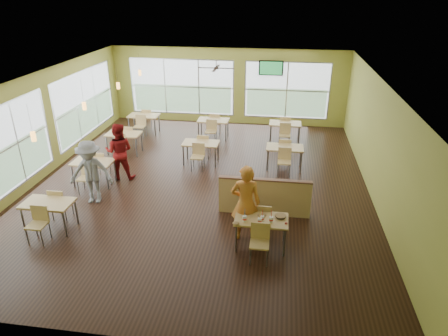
{
  "coord_description": "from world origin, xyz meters",
  "views": [
    {
      "loc": [
        2.26,
        -10.74,
        5.57
      ],
      "look_at": [
        0.83,
        -0.87,
        0.96
      ],
      "focal_mm": 32.0,
      "sensor_mm": 36.0,
      "label": 1
    }
  ],
  "objects": [
    {
      "name": "food_basket",
      "position": [
        2.42,
        -2.89,
        0.78
      ],
      "size": [
        0.26,
        0.26,
        0.06
      ],
      "color": "black",
      "rests_on": "main_table"
    },
    {
      "name": "man_plaid",
      "position": [
        1.61,
        -2.71,
        0.96
      ],
      "size": [
        0.74,
        0.52,
        1.91
      ],
      "primitive_type": "imported",
      "rotation": [
        0.0,
        0.0,
        3.23
      ],
      "color": "#D54917",
      "rests_on": "floor"
    },
    {
      "name": "wrapper_left",
      "position": [
        1.45,
        -3.3,
        0.77
      ],
      "size": [
        0.18,
        0.17,
        0.04
      ],
      "primitive_type": "ellipsoid",
      "rotation": [
        0.0,
        0.0,
        0.15
      ],
      "color": "tan",
      "rests_on": "main_table"
    },
    {
      "name": "wrapper_mid",
      "position": [
        2.0,
        -2.88,
        0.78
      ],
      "size": [
        0.24,
        0.23,
        0.05
      ],
      "primitive_type": "ellipsoid",
      "rotation": [
        0.0,
        0.0,
        0.23
      ],
      "color": "tan",
      "rests_on": "main_table"
    },
    {
      "name": "dining_tables",
      "position": [
        -1.05,
        1.71,
        0.63
      ],
      "size": [
        6.92,
        8.72,
        0.87
      ],
      "color": "tan",
      "rests_on": "floor"
    },
    {
      "name": "window_bays",
      "position": [
        -2.65,
        3.08,
        1.48
      ],
      "size": [
        9.24,
        10.24,
        2.38
      ],
      "color": "white",
      "rests_on": "room"
    },
    {
      "name": "cup_yellow",
      "position": [
        1.97,
        -3.2,
        0.82
      ],
      "size": [
        0.1,
        0.1,
        0.36
      ],
      "color": "white",
      "rests_on": "main_table"
    },
    {
      "name": "cup_red_far",
      "position": [
        2.22,
        -3.11,
        0.82
      ],
      "size": [
        0.1,
        0.1,
        0.35
      ],
      "color": "white",
      "rests_on": "main_table"
    },
    {
      "name": "cup_blue",
      "position": [
        1.63,
        -3.17,
        0.82
      ],
      "size": [
        0.1,
        0.1,
        0.37
      ],
      "color": "white",
      "rests_on": "main_table"
    },
    {
      "name": "room",
      "position": [
        0.0,
        0.0,
        1.6
      ],
      "size": [
        12.0,
        12.04,
        3.2
      ],
      "color": "black",
      "rests_on": "ground"
    },
    {
      "name": "ketchup_cup",
      "position": [
        2.55,
        -3.13,
        0.76
      ],
      "size": [
        0.06,
        0.06,
        0.03
      ],
      "primitive_type": "cylinder",
      "color": "#A02B18",
      "rests_on": "main_table"
    },
    {
      "name": "main_table",
      "position": [
        2.0,
        -3.0,
        0.63
      ],
      "size": [
        1.22,
        1.52,
        0.87
      ],
      "color": "tan",
      "rests_on": "floor"
    },
    {
      "name": "half_wall_divider",
      "position": [
        2.0,
        -1.55,
        0.52
      ],
      "size": [
        2.4,
        0.14,
        1.04
      ],
      "color": "tan",
      "rests_on": "floor"
    },
    {
      "name": "tv_backwall",
      "position": [
        1.8,
        5.9,
        2.45
      ],
      "size": [
        1.0,
        0.07,
        0.6
      ],
      "color": "black",
      "rests_on": "wall_back"
    },
    {
      "name": "ceiling_fan",
      "position": [
        -0.0,
        3.0,
        2.95
      ],
      "size": [
        1.25,
        1.25,
        0.29
      ],
      "color": "#2D2119",
      "rests_on": "ceiling"
    },
    {
      "name": "patron_grey",
      "position": [
        -2.74,
        -1.55,
        0.91
      ],
      "size": [
        1.24,
        0.81,
        1.82
      ],
      "primitive_type": "imported",
      "rotation": [
        0.0,
        0.0,
        0.12
      ],
      "color": "slate",
      "rests_on": "floor"
    },
    {
      "name": "cup_red_near",
      "position": [
        2.02,
        -3.09,
        0.82
      ],
      "size": [
        0.09,
        0.09,
        0.33
      ],
      "color": "white",
      "rests_on": "main_table"
    },
    {
      "name": "patron_maroon",
      "position": [
        -2.56,
        0.02,
        0.89
      ],
      "size": [
        0.94,
        0.77,
        1.79
      ],
      "primitive_type": "imported",
      "rotation": [
        0.0,
        0.0,
        3.26
      ],
      "color": "maroon",
      "rests_on": "floor"
    },
    {
      "name": "wrapper_right",
      "position": [
        2.16,
        -3.3,
        0.77
      ],
      "size": [
        0.13,
        0.12,
        0.03
      ],
      "primitive_type": "ellipsoid",
      "rotation": [
        0.0,
        0.0,
        0.1
      ],
      "color": "tan",
      "rests_on": "main_table"
    },
    {
      "name": "pendant_lights",
      "position": [
        -3.2,
        0.68,
        2.45
      ],
      "size": [
        0.11,
        7.31,
        0.86
      ],
      "color": "#2D2119",
      "rests_on": "ceiling"
    }
  ]
}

